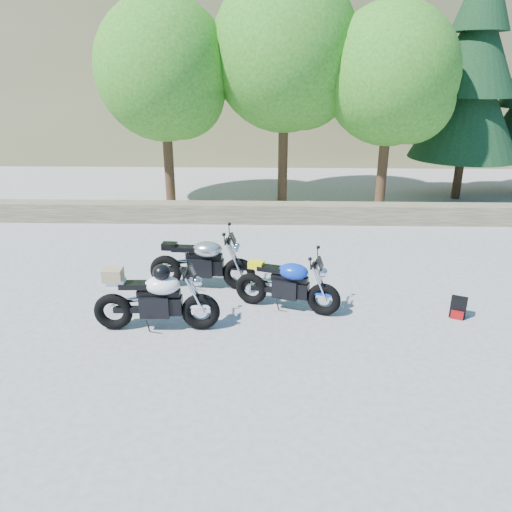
% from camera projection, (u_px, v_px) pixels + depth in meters
% --- Properties ---
extents(ground, '(90.00, 90.00, 0.00)m').
position_uv_depth(ground, '(242.00, 321.00, 8.04)').
color(ground, gray).
rests_on(ground, ground).
extents(stone_wall, '(22.00, 0.55, 0.50)m').
position_uv_depth(stone_wall, '(253.00, 213.00, 13.09)').
color(stone_wall, brown).
rests_on(stone_wall, ground).
extents(hillside, '(80.00, 30.00, 15.00)m').
position_uv_depth(hillside, '(313.00, 4.00, 31.43)').
color(hillside, '#696741').
rests_on(hillside, ground).
extents(tree_decid_left, '(3.67, 3.67, 5.62)m').
position_uv_depth(tree_decid_left, '(167.00, 75.00, 13.47)').
color(tree_decid_left, '#382314').
rests_on(tree_decid_left, ground).
extents(tree_decid_mid, '(4.08, 4.08, 6.24)m').
position_uv_depth(tree_decid_mid, '(289.00, 59.00, 13.61)').
color(tree_decid_mid, '#382314').
rests_on(tree_decid_mid, ground).
extents(tree_decid_right, '(3.54, 3.54, 5.41)m').
position_uv_depth(tree_decid_right, '(395.00, 80.00, 13.17)').
color(tree_decid_right, '#382314').
rests_on(tree_decid_right, ground).
extents(conifer_near, '(3.17, 3.17, 7.06)m').
position_uv_depth(conifer_near, '(473.00, 72.00, 14.22)').
color(conifer_near, '#382314').
rests_on(conifer_near, ground).
extents(silver_bike, '(1.97, 0.62, 0.99)m').
position_uv_depth(silver_bike, '(203.00, 263.00, 9.10)').
color(silver_bike, black).
rests_on(silver_bike, ground).
extents(white_bike, '(1.96, 0.62, 1.08)m').
position_uv_depth(white_bike, '(155.00, 298.00, 7.62)').
color(white_bike, black).
rests_on(white_bike, ground).
extents(blue_bike, '(1.78, 0.77, 0.92)m').
position_uv_depth(blue_bike, '(288.00, 285.00, 8.29)').
color(blue_bike, black).
rests_on(blue_bike, ground).
extents(backpack, '(0.30, 0.28, 0.34)m').
position_uv_depth(backpack, '(458.00, 308.00, 8.13)').
color(backpack, black).
rests_on(backpack, ground).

